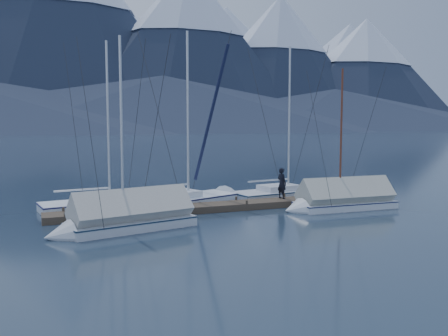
{
  "coord_description": "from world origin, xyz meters",
  "views": [
    {
      "loc": [
        -9.16,
        -20.91,
        4.49
      ],
      "look_at": [
        0.0,
        2.0,
        2.2
      ],
      "focal_mm": 38.0,
      "sensor_mm": 36.0,
      "label": 1
    }
  ],
  "objects": [
    {
      "name": "person",
      "position": [
        3.61,
        2.3,
        1.2
      ],
      "size": [
        0.56,
        0.71,
        1.71
      ],
      "primitive_type": "imported",
      "rotation": [
        0.0,
        0.0,
        1.84
      ],
      "color": "black",
      "rests_on": "dock"
    },
    {
      "name": "sailboat_open_left",
      "position": [
        -5.02,
        4.78,
        0.17
      ],
      "size": [
        7.57,
        3.38,
        9.71
      ],
      "color": "white",
      "rests_on": "ground"
    },
    {
      "name": "dock",
      "position": [
        0.0,
        2.0,
        0.11
      ],
      "size": [
        18.0,
        1.5,
        0.54
      ],
      "color": "#382D23",
      "rests_on": "ground"
    },
    {
      "name": "sailboat_open_mid",
      "position": [
        -0.81,
        4.23,
        0.18
      ],
      "size": [
        8.17,
        4.91,
        10.45
      ],
      "color": "silver",
      "rests_on": "ground"
    },
    {
      "name": "sailboat_covered_near",
      "position": [
        5.62,
        -0.13,
        0.41
      ],
      "size": [
        6.35,
        2.72,
        8.17
      ],
      "color": "silver",
      "rests_on": "ground"
    },
    {
      "name": "ground",
      "position": [
        0.0,
        0.0,
        0.0
      ],
      "size": [
        1000.0,
        1000.0,
        0.0
      ],
      "primitive_type": "plane",
      "color": "#162333",
      "rests_on": "ground"
    },
    {
      "name": "mooring_posts",
      "position": [
        -0.5,
        2.0,
        0.35
      ],
      "size": [
        15.12,
        1.52,
        0.35
      ],
      "color": "#382D23",
      "rests_on": "ground"
    },
    {
      "name": "sailboat_covered_far",
      "position": [
        -5.91,
        -1.0,
        0.44
      ],
      "size": [
        6.62,
        3.26,
        8.92
      ],
      "color": "silver",
      "rests_on": "ground"
    },
    {
      "name": "mountain_range",
      "position": [
        4.12,
        370.45,
        58.65
      ],
      "size": [
        877.0,
        584.0,
        150.5
      ],
      "color": "#475675",
      "rests_on": "ground"
    },
    {
      "name": "sailboat_open_right",
      "position": [
        5.79,
        4.57,
        0.18
      ],
      "size": [
        7.82,
        3.49,
        10.04
      ],
      "color": "silver",
      "rests_on": "ground"
    }
  ]
}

